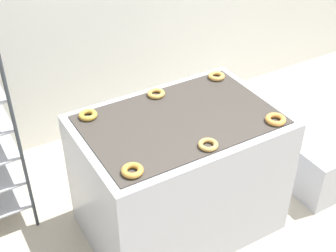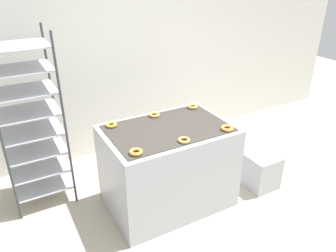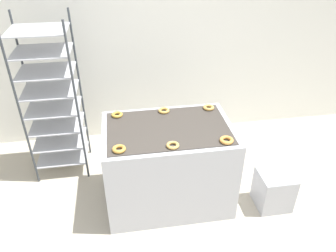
% 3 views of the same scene
% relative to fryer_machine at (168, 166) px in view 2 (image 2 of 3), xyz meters
% --- Properties ---
extents(ground_plane, '(14.00, 14.00, 0.00)m').
position_rel_fryer_machine_xyz_m(ground_plane, '(-0.00, -0.69, -0.46)').
color(ground_plane, '#B2A893').
extents(wall_back, '(8.00, 0.05, 2.80)m').
position_rel_fryer_machine_xyz_m(wall_back, '(-0.00, 1.44, 0.94)').
color(wall_back, silver).
rests_on(wall_back, ground_plane).
extents(fryer_machine, '(1.29, 0.87, 0.93)m').
position_rel_fryer_machine_xyz_m(fryer_machine, '(0.00, 0.00, 0.00)').
color(fryer_machine, '#A8AAB2').
rests_on(fryer_machine, ground_plane).
extents(baking_rack_cart, '(0.61, 0.52, 1.88)m').
position_rel_fryer_machine_xyz_m(baking_rack_cart, '(-1.20, 0.75, 0.50)').
color(baking_rack_cart, '#33383D').
rests_on(baking_rack_cart, ground_plane).
extents(glaze_bin, '(0.35, 0.34, 0.42)m').
position_rel_fryer_machine_xyz_m(glaze_bin, '(1.10, -0.29, -0.25)').
color(glaze_bin, '#A8AAB2').
rests_on(glaze_bin, ground_plane).
extents(donut_near_left, '(0.12, 0.12, 0.03)m').
position_rel_fryer_machine_xyz_m(donut_near_left, '(-0.49, -0.31, 0.48)').
color(donut_near_left, '#BC8737').
rests_on(donut_near_left, fryer_machine).
extents(donut_near_center, '(0.12, 0.12, 0.03)m').
position_rel_fryer_machine_xyz_m(donut_near_center, '(-0.01, -0.32, 0.48)').
color(donut_near_center, tan).
rests_on(donut_near_center, fryer_machine).
extents(donut_near_right, '(0.13, 0.13, 0.03)m').
position_rel_fryer_machine_xyz_m(donut_near_right, '(0.49, -0.32, 0.48)').
color(donut_near_right, '#D08A3D').
rests_on(donut_near_right, fryer_machine).
extents(donut_far_left, '(0.12, 0.12, 0.03)m').
position_rel_fryer_machine_xyz_m(donut_far_left, '(-0.49, 0.31, 0.48)').
color(donut_far_left, gold).
rests_on(donut_far_left, fryer_machine).
extents(donut_far_center, '(0.12, 0.12, 0.03)m').
position_rel_fryer_machine_xyz_m(donut_far_center, '(0.01, 0.32, 0.48)').
color(donut_far_center, gold).
rests_on(donut_far_center, fryer_machine).
extents(donut_far_right, '(0.12, 0.12, 0.03)m').
position_rel_fryer_machine_xyz_m(donut_far_right, '(0.49, 0.31, 0.48)').
color(donut_far_right, tan).
rests_on(donut_far_right, fryer_machine).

